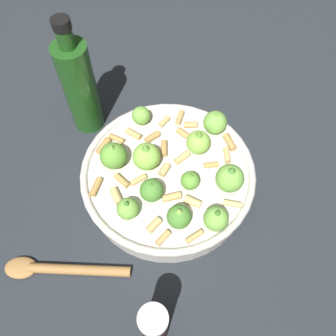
{
  "coord_description": "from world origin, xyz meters",
  "views": [
    {
      "loc": [
        -0.3,
        0.09,
        0.57
      ],
      "look_at": [
        0.0,
        0.0,
        0.06
      ],
      "focal_mm": 37.96,
      "sensor_mm": 36.0,
      "label": 1
    }
  ],
  "objects_px": {
    "pepper_shaker": "(154,324)",
    "olive_oil_bottle": "(80,86)",
    "wooden_spoon": "(59,269)",
    "cooking_pan": "(169,176)"
  },
  "relations": [
    {
      "from": "pepper_shaker",
      "to": "olive_oil_bottle",
      "type": "height_order",
      "value": "olive_oil_bottle"
    },
    {
      "from": "cooking_pan",
      "to": "olive_oil_bottle",
      "type": "bearing_deg",
      "value": 31.32
    },
    {
      "from": "pepper_shaker",
      "to": "olive_oil_bottle",
      "type": "xyz_separation_m",
      "value": [
        0.42,
        0.03,
        0.05
      ]
    },
    {
      "from": "cooking_pan",
      "to": "olive_oil_bottle",
      "type": "relative_size",
      "value": 1.25
    },
    {
      "from": "olive_oil_bottle",
      "to": "wooden_spoon",
      "type": "xyz_separation_m",
      "value": [
        -0.29,
        0.1,
        -0.09
      ]
    },
    {
      "from": "cooking_pan",
      "to": "olive_oil_bottle",
      "type": "xyz_separation_m",
      "value": [
        0.19,
        0.12,
        0.06
      ]
    },
    {
      "from": "pepper_shaker",
      "to": "olive_oil_bottle",
      "type": "distance_m",
      "value": 0.42
    },
    {
      "from": "olive_oil_bottle",
      "to": "wooden_spoon",
      "type": "height_order",
      "value": "olive_oil_bottle"
    },
    {
      "from": "pepper_shaker",
      "to": "wooden_spoon",
      "type": "bearing_deg",
      "value": 44.75
    },
    {
      "from": "cooking_pan",
      "to": "pepper_shaker",
      "type": "bearing_deg",
      "value": 159.44
    }
  ]
}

